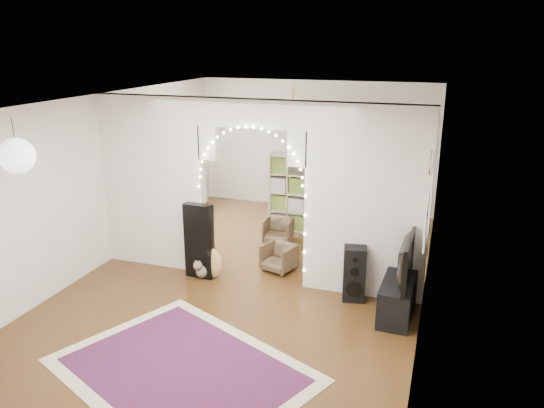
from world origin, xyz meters
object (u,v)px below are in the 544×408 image
(acoustic_guitar, at_px, (210,250))
(media_console, at_px, (398,298))
(dining_table, at_px, (336,195))
(dining_chair_left, at_px, (278,231))
(floor_speaker, at_px, (354,274))
(dining_chair_right, at_px, (279,257))
(bookcase, at_px, (308,194))

(acoustic_guitar, xyz_separation_m, media_console, (2.82, -0.26, -0.20))
(dining_table, relative_size, dining_chair_left, 2.54)
(floor_speaker, bearing_deg, media_console, -33.42)
(dining_table, distance_m, dining_chair_left, 1.39)
(floor_speaker, bearing_deg, dining_chair_right, 143.81)
(dining_table, bearing_deg, dining_chair_left, -132.71)
(media_console, xyz_separation_m, dining_chair_left, (-2.30, 1.99, -0.03))
(floor_speaker, relative_size, media_console, 0.78)
(floor_speaker, relative_size, dining_chair_left, 1.58)
(media_console, bearing_deg, bookcase, 127.78)
(dining_chair_right, bearing_deg, floor_speaker, -7.38)
(acoustic_guitar, height_order, floor_speaker, acoustic_guitar)
(acoustic_guitar, bearing_deg, floor_speaker, 19.62)
(dining_table, bearing_deg, acoustic_guitar, -119.89)
(dining_chair_left, bearing_deg, acoustic_guitar, -110.59)
(dining_table, bearing_deg, media_console, -67.95)
(floor_speaker, distance_m, dining_chair_left, 2.42)
(media_console, distance_m, bookcase, 3.38)
(bookcase, distance_m, dining_chair_right, 1.93)
(floor_speaker, relative_size, bookcase, 0.53)
(floor_speaker, bearing_deg, acoustic_guitar, 168.82)
(floor_speaker, xyz_separation_m, media_console, (0.63, -0.26, -0.14))
(acoustic_guitar, relative_size, dining_chair_right, 2.18)
(floor_speaker, bearing_deg, dining_table, 96.01)
(bookcase, bearing_deg, dining_chair_left, -122.32)
(acoustic_guitar, xyz_separation_m, bookcase, (0.87, 2.46, 0.29))
(dining_chair_left, bearing_deg, dining_table, 47.31)
(acoustic_guitar, bearing_deg, dining_chair_left, 93.07)
(acoustic_guitar, distance_m, dining_chair_left, 1.82)
(floor_speaker, height_order, media_console, floor_speaker)
(dining_chair_left, bearing_deg, media_console, -44.92)
(bookcase, bearing_deg, media_console, -60.65)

